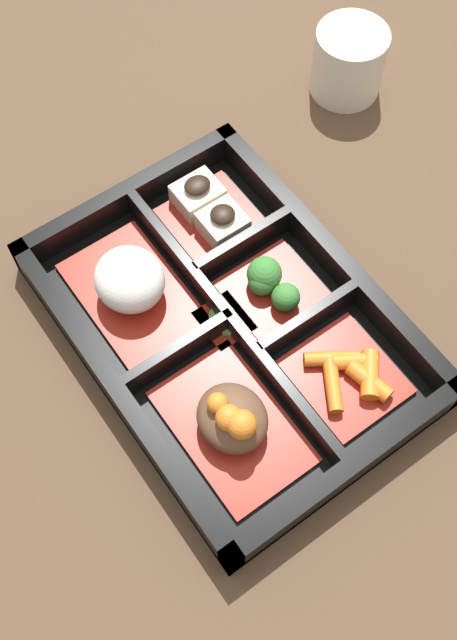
% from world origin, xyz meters
% --- Properties ---
extents(ground_plane, '(3.00, 3.00, 0.00)m').
position_xyz_m(ground_plane, '(0.00, 0.00, 0.00)').
color(ground_plane, '#4C3523').
extents(bento_base, '(0.32, 0.23, 0.01)m').
position_xyz_m(bento_base, '(0.00, 0.00, 0.01)').
color(bento_base, black).
rests_on(bento_base, ground_plane).
extents(bento_rim, '(0.32, 0.23, 0.04)m').
position_xyz_m(bento_rim, '(0.00, -0.00, 0.02)').
color(bento_rim, black).
rests_on(bento_rim, ground_plane).
extents(bowl_stew, '(0.12, 0.08, 0.05)m').
position_xyz_m(bowl_stew, '(-0.07, 0.05, 0.03)').
color(bowl_stew, maroon).
rests_on(bowl_stew, bento_base).
extents(bowl_rice, '(0.12, 0.08, 0.05)m').
position_xyz_m(bowl_rice, '(0.07, 0.05, 0.03)').
color(bowl_rice, maroon).
rests_on(bowl_rice, bento_base).
extents(bowl_carrots, '(0.09, 0.08, 0.02)m').
position_xyz_m(bowl_carrots, '(-0.09, -0.05, 0.02)').
color(bowl_carrots, maroon).
rests_on(bowl_carrots, bento_base).
extents(bowl_greens, '(0.07, 0.08, 0.03)m').
position_xyz_m(bowl_greens, '(0.01, -0.05, 0.02)').
color(bowl_greens, maroon).
rests_on(bowl_greens, bento_base).
extents(bowl_tofu, '(0.07, 0.08, 0.03)m').
position_xyz_m(bowl_tofu, '(0.10, -0.05, 0.02)').
color(bowl_tofu, maroon).
rests_on(bowl_tofu, bento_base).
extents(bowl_pickles, '(0.04, 0.04, 0.01)m').
position_xyz_m(bowl_pickles, '(0.01, -0.00, 0.01)').
color(bowl_pickles, maroon).
rests_on(bowl_pickles, bento_base).
extents(tea_cup, '(0.07, 0.07, 0.07)m').
position_xyz_m(tea_cup, '(0.16, -0.26, 0.04)').
color(tea_cup, beige).
rests_on(tea_cup, ground_plane).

